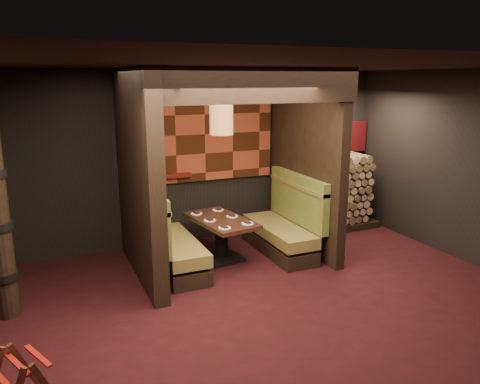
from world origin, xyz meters
name	(u,v)px	position (x,y,z in m)	size (l,w,h in m)	color
floor	(282,307)	(0.00, 0.00, -0.01)	(6.50, 5.50, 0.02)	black
ceiling	(288,64)	(0.00, 0.00, 2.86)	(6.50, 5.50, 0.02)	black
wall_back	(205,157)	(0.00, 2.76, 1.43)	(6.50, 0.02, 2.85)	black
partition_left	(138,176)	(-1.35, 1.65, 1.43)	(0.20, 2.20, 2.85)	black
partition_right	(305,162)	(1.30, 1.70, 1.43)	(0.15, 2.10, 2.85)	black
header_beam	(258,85)	(-0.02, 0.70, 2.63)	(2.85, 0.18, 0.44)	black
tapa_back_panel	(204,134)	(-0.02, 2.71, 1.82)	(2.40, 0.06, 1.55)	#993C22
tapa_side_panel	(143,143)	(-1.23, 1.82, 1.85)	(0.04, 1.85, 1.45)	#993C22
lacquer_shelf	(173,176)	(-0.60, 2.65, 1.18)	(0.60, 0.12, 0.07)	#531510
booth_bench_left	(169,244)	(-0.96, 1.65, 0.40)	(0.68, 1.60, 1.14)	black
booth_bench_right	(285,227)	(0.93, 1.65, 0.40)	(0.68, 1.60, 1.14)	black
dining_table	(221,233)	(-0.13, 1.72, 0.42)	(0.86, 1.33, 0.65)	black
place_settings	(221,218)	(-0.13, 1.72, 0.67)	(0.70, 1.08, 0.03)	white
pendant_lamp	(221,119)	(-0.13, 1.67, 2.15)	(0.34, 0.34, 0.92)	#9A6733
firewood_stack	(332,193)	(2.29, 2.35, 0.68)	(1.73, 0.70, 1.36)	black
mosaic_header	(324,138)	(2.29, 2.68, 1.64)	(1.83, 0.10, 0.56)	maroon
bay_front_post	(302,159)	(1.39, 1.96, 1.43)	(0.08, 0.08, 2.85)	black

